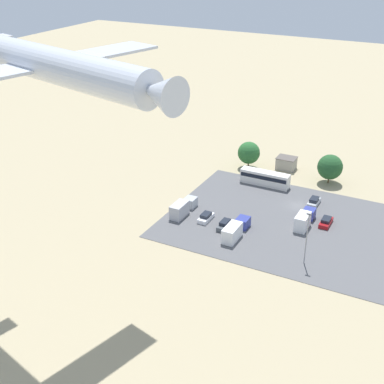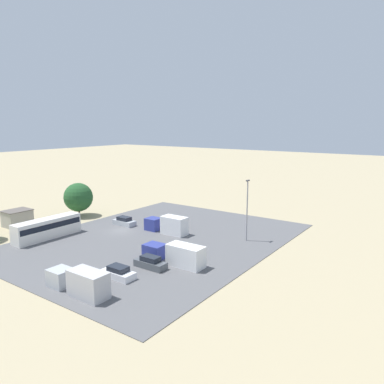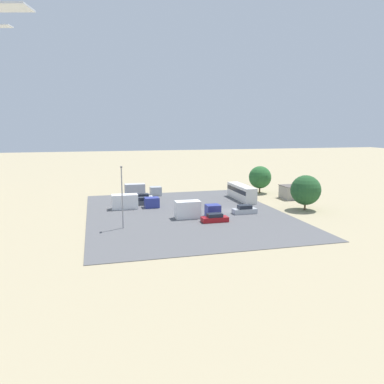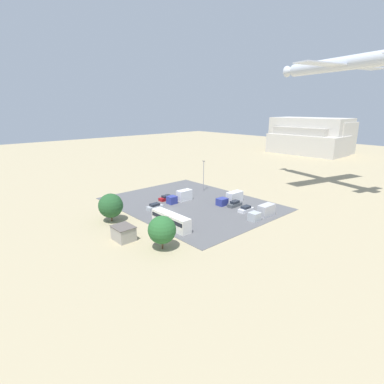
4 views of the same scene
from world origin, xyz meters
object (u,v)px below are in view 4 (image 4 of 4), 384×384
at_px(parked_truck_2, 263,212).
at_px(airplane, 339,64).
at_px(parked_car_1, 166,198).
at_px(parked_truck_0, 231,198).
at_px(shed_building, 124,233).
at_px(parked_car_2, 246,209).
at_px(bus, 171,220).
at_px(parked_car_3, 235,204).
at_px(parked_truck_1, 181,196).
at_px(parked_car_0, 155,207).

bearing_deg(parked_truck_2, airplane, -86.55).
xyz_separation_m(parked_car_1, parked_truck_0, (14.51, 12.56, 0.72)).
xyz_separation_m(shed_building, parked_car_2, (6.11, 33.02, -0.81)).
bearing_deg(airplane, bus, -172.66).
height_order(parked_car_3, parked_truck_0, parked_truck_0).
relative_size(parked_truck_2, airplane, 0.20).
height_order(parked_car_3, parked_truck_2, parked_truck_2).
height_order(parked_car_1, parked_car_2, parked_car_2).
bearing_deg(parked_truck_0, parked_truck_2, 166.06).
height_order(parked_car_2, parked_truck_1, parked_truck_1).
distance_m(shed_building, parked_truck_2, 34.79).
xyz_separation_m(parked_truck_0, parked_truck_1, (-10.71, -10.05, 0.09)).
bearing_deg(parked_truck_1, parked_car_3, -149.65).
relative_size(parked_truck_1, parked_truck_2, 0.95).
relative_size(bus, parked_truck_1, 1.41).
bearing_deg(parked_car_1, bus, -34.46).
distance_m(parked_car_3, parked_truck_1, 15.99).
height_order(bus, airplane, airplane).
relative_size(shed_building, bus, 0.41).
height_order(bus, parked_truck_1, bus).
bearing_deg(parked_car_1, parked_truck_1, 33.38).
distance_m(parked_car_3, airplane, 54.43).
height_order(shed_building, parked_car_0, shed_building).
xyz_separation_m(parked_car_0, parked_car_3, (13.00, 18.01, -0.00)).
relative_size(parked_car_2, parked_truck_0, 0.47).
xyz_separation_m(shed_building, parked_truck_2, (11.66, 32.78, -0.09)).
bearing_deg(parked_car_3, airplane, 78.00).
xyz_separation_m(parked_car_3, parked_truck_1, (-13.78, -8.07, 0.75)).
distance_m(parked_car_2, parked_car_3, 4.87).
bearing_deg(parked_truck_2, parked_car_1, 18.34).
bearing_deg(shed_building, parked_car_2, 79.51).
distance_m(bus, parked_truck_2, 23.68).
xyz_separation_m(parked_truck_0, parked_truck_2, (13.37, -3.32, 0.03)).
relative_size(parked_car_0, parked_car_2, 1.02).
relative_size(parked_car_2, parked_truck_2, 0.52).
xyz_separation_m(parked_car_1, airplane, (25.54, 47.99, 38.78)).
bearing_deg(parked_car_2, shed_building, 79.51).
height_order(parked_car_0, parked_car_3, parked_car_0).
relative_size(parked_car_0, airplane, 0.10).
bearing_deg(shed_building, bus, 83.09).
relative_size(parked_car_1, parked_car_2, 1.04).
distance_m(shed_building, parked_truck_0, 36.14).
height_order(parked_car_1, parked_truck_2, parked_truck_2).
height_order(shed_building, bus, bus).
bearing_deg(parked_truck_0, shed_building, 92.71).
height_order(parked_truck_1, airplane, airplane).
bearing_deg(shed_building, parked_truck_0, 92.71).
xyz_separation_m(parked_car_1, parked_truck_2, (27.88, 9.24, 0.74)).
xyz_separation_m(bus, parked_car_0, (-13.03, 4.66, -1.11)).
bearing_deg(parked_car_1, parked_car_0, -58.32).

